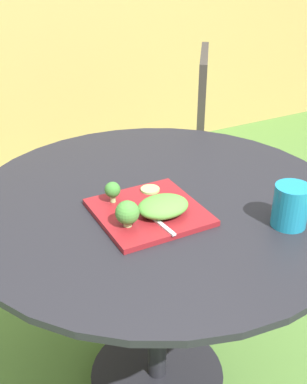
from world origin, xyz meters
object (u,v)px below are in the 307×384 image
(patio_chair, at_px, (176,137))
(drinking_glass, at_px, (290,208))
(salad_plate, at_px, (149,212))
(fork, at_px, (153,217))

(patio_chair, height_order, drinking_glass, patio_chair)
(patio_chair, distance_m, salad_plate, 0.98)
(drinking_glass, xyz_separation_m, fork, (-0.29, 0.16, -0.03))
(fork, bearing_deg, salad_plate, 75.45)
(salad_plate, relative_size, fork, 1.65)
(patio_chair, xyz_separation_m, drinking_glass, (-0.27, -0.99, 0.23))
(salad_plate, xyz_separation_m, fork, (-0.01, -0.04, 0.01))
(drinking_glass, relative_size, fork, 0.68)
(patio_chair, relative_size, drinking_glass, 8.57)
(fork, bearing_deg, patio_chair, 56.39)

